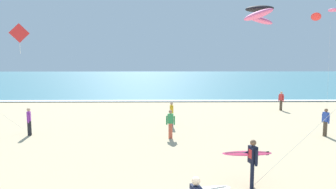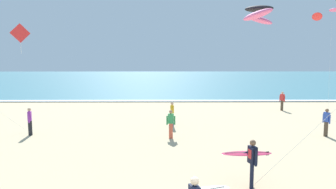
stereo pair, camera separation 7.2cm
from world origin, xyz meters
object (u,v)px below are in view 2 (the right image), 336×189
(bystander_blue_top, at_px, (326,122))
(surfer_lead, at_px, (250,157))
(bystander_red_top, at_px, (282,101))
(kite_arc_rose_near, at_px, (334,14))
(kite_diamond_scarlet_mid, at_px, (17,37))
(bystander_green_top, at_px, (171,124))
(bystander_purple_top, at_px, (30,121))
(bystander_yellow_top, at_px, (172,114))
(kite_arc_charcoal_high, at_px, (259,15))

(bystander_blue_top, bearing_deg, surfer_lead, -131.95)
(surfer_lead, bearing_deg, bystander_red_top, 66.19)
(surfer_lead, xyz_separation_m, kite_arc_rose_near, (8.65, 11.49, 6.34))
(kite_diamond_scarlet_mid, height_order, bystander_green_top, kite_diamond_scarlet_mid)
(kite_arc_rose_near, relative_size, bystander_green_top, 4.88)
(bystander_purple_top, xyz_separation_m, bystander_green_top, (8.07, -0.75, 0.00))
(bystander_yellow_top, xyz_separation_m, bystander_green_top, (-0.13, -2.98, 0.00))
(bystander_purple_top, height_order, bystander_green_top, same)
(bystander_yellow_top, relative_size, bystander_red_top, 1.00)
(surfer_lead, bearing_deg, bystander_yellow_top, 104.86)
(bystander_blue_top, height_order, bystander_yellow_top, same)
(kite_diamond_scarlet_mid, distance_m, bystander_blue_top, 18.33)
(kite_arc_rose_near, bearing_deg, kite_arc_charcoal_high, -126.14)
(kite_arc_rose_near, xyz_separation_m, bystander_green_top, (-11.28, -5.01, -6.57))
(bystander_yellow_top, bearing_deg, bystander_blue_top, -16.75)
(kite_arc_charcoal_high, bearing_deg, bystander_red_top, 66.78)
(kite_arc_rose_near, bearing_deg, surfer_lead, -126.96)
(bystander_yellow_top, bearing_deg, bystander_red_top, 32.59)
(surfer_lead, relative_size, bystander_blue_top, 1.28)
(bystander_blue_top, xyz_separation_m, bystander_green_top, (-8.79, -0.37, 0.00))
(bystander_yellow_top, relative_size, bystander_purple_top, 1.00)
(kite_arc_rose_near, height_order, bystander_purple_top, kite_arc_rose_near)
(kite_diamond_scarlet_mid, relative_size, bystander_red_top, 4.03)
(surfer_lead, xyz_separation_m, bystander_yellow_top, (-2.51, 9.45, -0.23))
(kite_arc_rose_near, relative_size, bystander_blue_top, 4.88)
(kite_diamond_scarlet_mid, distance_m, bystander_yellow_top, 10.30)
(bystander_blue_top, relative_size, bystander_purple_top, 1.00)
(kite_arc_charcoal_high, distance_m, bystander_yellow_top, 11.22)
(bystander_blue_top, xyz_separation_m, bystander_yellow_top, (-8.66, 2.61, 0.00))
(kite_arc_rose_near, distance_m, bystander_purple_top, 20.88)
(bystander_green_top, bearing_deg, bystander_blue_top, 2.41)
(kite_diamond_scarlet_mid, height_order, bystander_purple_top, kite_diamond_scarlet_mid)
(surfer_lead, xyz_separation_m, bystander_red_top, (6.80, 15.40, -0.23))
(kite_arc_rose_near, relative_size, kite_arc_charcoal_high, 1.27)
(surfer_lead, xyz_separation_m, bystander_blue_top, (6.15, 6.85, -0.23))
(kite_diamond_scarlet_mid, distance_m, bystander_green_top, 10.19)
(kite_diamond_scarlet_mid, relative_size, bystander_yellow_top, 4.03)
(bystander_yellow_top, bearing_deg, bystander_green_top, -92.45)
(surfer_lead, xyz_separation_m, bystander_green_top, (-2.64, 6.48, -0.23))
(surfer_lead, distance_m, bystander_blue_top, 9.21)
(bystander_purple_top, height_order, bystander_red_top, same)
(surfer_lead, height_order, bystander_purple_top, surfer_lead)
(surfer_lead, bearing_deg, bystander_blue_top, 48.05)
(kite_arc_charcoal_high, relative_size, bystander_yellow_top, 3.86)
(kite_arc_charcoal_high, bearing_deg, bystander_purple_top, 145.38)
(bystander_blue_top, relative_size, bystander_red_top, 1.00)
(kite_arc_charcoal_high, height_order, bystander_red_top, kite_arc_charcoal_high)
(surfer_lead, height_order, bystander_yellow_top, surfer_lead)
(surfer_lead, bearing_deg, kite_arc_rose_near, 53.04)
(bystander_green_top, distance_m, bystander_red_top, 12.99)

